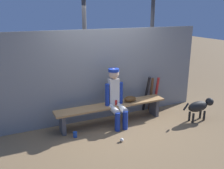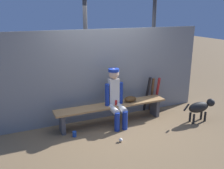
# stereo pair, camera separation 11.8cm
# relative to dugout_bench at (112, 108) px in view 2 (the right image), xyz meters

# --- Properties ---
(ground_plane) EXTENTS (30.00, 30.00, 0.00)m
(ground_plane) POSITION_rel_dugout_bench_xyz_m (0.00, 0.00, -0.35)
(ground_plane) COLOR brown
(chainlink_fence) EXTENTS (4.79, 0.03, 2.02)m
(chainlink_fence) POSITION_rel_dugout_bench_xyz_m (0.00, 0.38, 0.67)
(chainlink_fence) COLOR gray
(chainlink_fence) RESTS_ON ground_plane
(dugout_bench) EXTENTS (2.50, 0.36, 0.44)m
(dugout_bench) POSITION_rel_dugout_bench_xyz_m (0.00, 0.00, 0.00)
(dugout_bench) COLOR #AD7F4C
(dugout_bench) RESTS_ON ground_plane
(player_seated) EXTENTS (0.41, 0.55, 1.23)m
(player_seated) POSITION_rel_dugout_bench_xyz_m (0.04, -0.10, 0.32)
(player_seated) COLOR silver
(player_seated) RESTS_ON ground_plane
(baseball_glove) EXTENTS (0.28, 0.20, 0.12)m
(baseball_glove) POSITION_rel_dugout_bench_xyz_m (0.44, 0.00, 0.15)
(baseball_glove) COLOR #593819
(baseball_glove) RESTS_ON dugout_bench
(bat_aluminum_black) EXTENTS (0.09, 0.27, 0.90)m
(bat_aluminum_black) POSITION_rel_dugout_bench_xyz_m (1.04, 0.26, 0.10)
(bat_aluminum_black) COLOR black
(bat_aluminum_black) RESTS_ON ground_plane
(bat_wood_dark) EXTENTS (0.08, 0.15, 0.84)m
(bat_wood_dark) POSITION_rel_dugout_bench_xyz_m (1.18, 0.27, 0.07)
(bat_wood_dark) COLOR brown
(bat_wood_dark) RESTS_ON ground_plane
(bat_aluminum_red) EXTENTS (0.08, 0.19, 0.84)m
(bat_aluminum_red) POSITION_rel_dugout_bench_xyz_m (1.32, 0.25, 0.08)
(bat_aluminum_red) COLOR #B22323
(bat_aluminum_red) RESTS_ON ground_plane
(baseball) EXTENTS (0.07, 0.07, 0.07)m
(baseball) POSITION_rel_dugout_bench_xyz_m (-0.17, -0.82, -0.31)
(baseball) COLOR white
(baseball) RESTS_ON ground_plane
(cup_on_ground) EXTENTS (0.08, 0.08, 0.11)m
(cup_on_ground) POSITION_rel_dugout_bench_xyz_m (-0.93, -0.28, -0.29)
(cup_on_ground) COLOR #1E47AD
(cup_on_ground) RESTS_ON ground_plane
(cup_on_bench) EXTENTS (0.08, 0.08, 0.11)m
(cup_on_bench) POSITION_rel_dugout_bench_xyz_m (0.07, -0.04, 0.15)
(cup_on_bench) COLOR red
(cup_on_bench) RESTS_ON dugout_bench
(scoreboard) EXTENTS (2.36, 0.27, 3.73)m
(scoreboard) POSITION_rel_dugout_bench_xyz_m (0.75, 0.99, 2.29)
(scoreboard) COLOR #3F3F42
(scoreboard) RESTS_ON ground_plane
(dog) EXTENTS (0.84, 0.20, 0.49)m
(dog) POSITION_rel_dugout_bench_xyz_m (1.85, -0.68, -0.01)
(dog) COLOR black
(dog) RESTS_ON ground_plane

